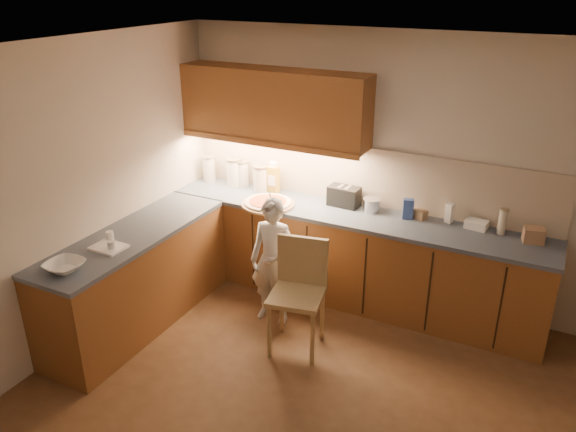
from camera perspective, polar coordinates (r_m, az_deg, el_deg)
The scene contains 24 objects.
room at distance 3.54m, azimuth 2.76°, elevation 0.79°, with size 4.54×4.50×2.62m.
l_counter at distance 5.44m, azimuth -0.93°, elevation -4.80°, with size 3.77×2.62×0.92m.
backsplash at distance 5.56m, azimuth 7.60°, elevation 4.07°, with size 3.75×0.02×0.58m, color #C3B097.
upper_cabinets at distance 5.60m, azimuth -1.47°, elevation 11.18°, with size 1.95×0.36×0.73m.
pizza_on_board at distance 5.56m, azimuth -2.05°, elevation 1.31°, with size 0.53×0.53×0.21m.
child at distance 5.16m, azimuth -1.51°, elevation -4.62°, with size 0.44×0.29×1.22m, color silver.
wooden_chair at distance 4.85m, azimuth 1.12°, elevation -7.15°, with size 0.52×0.52×0.98m.
mixing_bowl at distance 4.69m, azimuth -21.77°, elevation -4.76°, with size 0.29×0.29×0.07m, color white.
canister_a at distance 6.24m, azimuth -8.02°, elevation 4.80°, with size 0.14×0.14×0.29m.
canister_b at distance 6.08m, azimuth -5.47°, elevation 4.48°, with size 0.17×0.17×0.30m.
canister_c at distance 6.07m, azimuth -4.70°, elevation 4.36°, with size 0.15×0.15×0.28m.
canister_d at distance 5.91m, azimuth -2.77°, elevation 3.87°, with size 0.17×0.17×0.28m.
oil_jug at distance 5.85m, azimuth -1.50°, elevation 3.83°, with size 0.12×0.09×0.33m.
toaster at distance 5.55m, azimuth 5.71°, elevation 2.01°, with size 0.31×0.19×0.20m.
steel_pot at distance 5.46m, azimuth 8.50°, elevation 1.12°, with size 0.17×0.17×0.13m.
blue_box at distance 5.35m, azimuth 12.10°, elevation 0.72°, with size 0.10×0.07×0.19m, color #33509B.
card_box_a at distance 5.39m, azimuth 13.26°, elevation 0.18°, with size 0.12×0.09×0.09m, color tan.
white_bottle at distance 5.36m, azimuth 16.08°, elevation 0.29°, with size 0.06×0.06×0.19m, color white.
flat_pack at distance 5.33m, azimuth 18.59°, elevation -0.82°, with size 0.19×0.13×0.08m, color white.
tall_jar at distance 5.26m, azimuth 20.98°, elevation -0.50°, with size 0.08×0.08×0.24m.
card_box_b at distance 5.22m, azimuth 23.69°, elevation -1.78°, with size 0.17×0.13×0.13m, color tan.
dough_cloth at distance 4.94m, azimuth -17.76°, elevation -3.04°, with size 0.27×0.22×0.02m, color white.
spice_jar_a at distance 5.06m, azimuth -17.64°, elevation -1.95°, with size 0.06×0.06×0.08m, color white.
spice_jar_b at distance 4.88m, azimuth -17.50°, elevation -2.91°, with size 0.06×0.06×0.09m, color white.
Camera 1 is at (1.32, -2.99, 3.04)m, focal length 35.00 mm.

